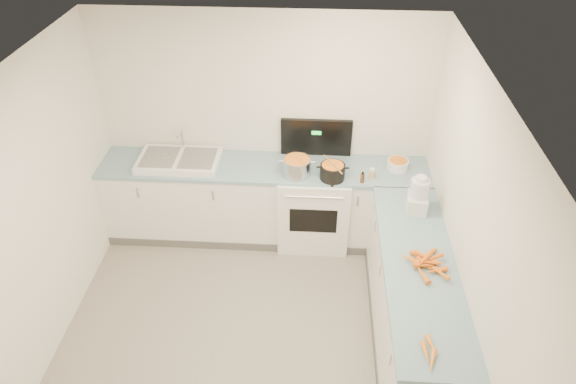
# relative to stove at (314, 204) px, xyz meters

# --- Properties ---
(floor) EXTENTS (3.50, 4.00, 0.00)m
(floor) POSITION_rel_stove_xyz_m (-0.55, -1.69, -0.47)
(floor) COLOR gray
(floor) RESTS_ON ground
(ceiling) EXTENTS (3.50, 4.00, 0.00)m
(ceiling) POSITION_rel_stove_xyz_m (-0.55, -1.69, 2.03)
(ceiling) COLOR white
(ceiling) RESTS_ON ground
(wall_back) EXTENTS (3.50, 0.00, 2.50)m
(wall_back) POSITION_rel_stove_xyz_m (-0.55, 0.31, 0.78)
(wall_back) COLOR white
(wall_back) RESTS_ON ground
(wall_left) EXTENTS (0.00, 4.00, 2.50)m
(wall_left) POSITION_rel_stove_xyz_m (-2.30, -1.69, 0.78)
(wall_left) COLOR white
(wall_left) RESTS_ON ground
(wall_right) EXTENTS (0.00, 4.00, 2.50)m
(wall_right) POSITION_rel_stove_xyz_m (1.20, -1.69, 0.78)
(wall_right) COLOR white
(wall_right) RESTS_ON ground
(counter_back) EXTENTS (3.50, 0.62, 0.94)m
(counter_back) POSITION_rel_stove_xyz_m (-0.55, 0.01, -0.00)
(counter_back) COLOR white
(counter_back) RESTS_ON ground
(counter_right) EXTENTS (0.62, 2.20, 0.94)m
(counter_right) POSITION_rel_stove_xyz_m (0.90, -1.39, -0.00)
(counter_right) COLOR white
(counter_right) RESTS_ON ground
(stove) EXTENTS (0.76, 0.65, 1.36)m
(stove) POSITION_rel_stove_xyz_m (0.00, 0.00, 0.00)
(stove) COLOR white
(stove) RESTS_ON ground
(sink) EXTENTS (0.86, 0.52, 0.31)m
(sink) POSITION_rel_stove_xyz_m (-1.45, 0.02, 0.50)
(sink) COLOR white
(sink) RESTS_ON counter_back
(steel_pot) EXTENTS (0.30, 0.30, 0.21)m
(steel_pot) POSITION_rel_stove_xyz_m (-0.19, -0.13, 0.55)
(steel_pot) COLOR silver
(steel_pot) RESTS_ON stove
(black_pot) EXTENTS (0.28, 0.28, 0.18)m
(black_pot) POSITION_rel_stove_xyz_m (0.18, -0.17, 0.54)
(black_pot) COLOR black
(black_pot) RESTS_ON stove
(wooden_spoon) EXTENTS (0.19, 0.34, 0.02)m
(wooden_spoon) POSITION_rel_stove_xyz_m (0.18, -0.17, 0.64)
(wooden_spoon) COLOR #AD7A47
(wooden_spoon) RESTS_ON black_pot
(mixing_bowl) EXTENTS (0.27, 0.27, 0.10)m
(mixing_bowl) POSITION_rel_stove_xyz_m (0.86, 0.05, 0.52)
(mixing_bowl) COLOR white
(mixing_bowl) RESTS_ON counter_back
(extract_bottle) EXTENTS (0.04, 0.04, 0.10)m
(extract_bottle) POSITION_rel_stove_xyz_m (0.48, -0.22, 0.52)
(extract_bottle) COLOR #593319
(extract_bottle) RESTS_ON counter_back
(spice_jar) EXTENTS (0.05, 0.05, 0.09)m
(spice_jar) POSITION_rel_stove_xyz_m (0.58, -0.14, 0.51)
(spice_jar) COLOR #E5B266
(spice_jar) RESTS_ON counter_back
(food_processor) EXTENTS (0.21, 0.24, 0.38)m
(food_processor) POSITION_rel_stove_xyz_m (0.96, -0.64, 0.63)
(food_processor) COLOR white
(food_processor) RESTS_ON counter_right
(carrot_pile) EXTENTS (0.38, 0.42, 0.09)m
(carrot_pile) POSITION_rel_stove_xyz_m (0.94, -1.40, 0.50)
(carrot_pile) COLOR orange
(carrot_pile) RESTS_ON counter_right
(peeled_carrots) EXTENTS (0.12, 0.30, 0.04)m
(peeled_carrots) POSITION_rel_stove_xyz_m (0.83, -2.27, 0.49)
(peeled_carrots) COLOR orange
(peeled_carrots) RESTS_ON counter_right
(peelings) EXTENTS (0.24, 0.21, 0.01)m
(peelings) POSITION_rel_stove_xyz_m (-1.62, -0.01, 0.54)
(peelings) COLOR tan
(peelings) RESTS_ON sink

